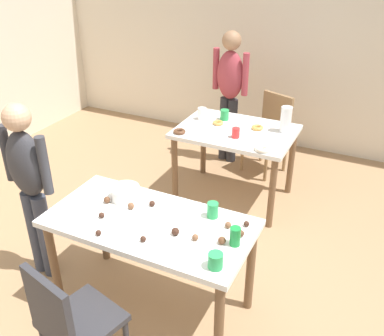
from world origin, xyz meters
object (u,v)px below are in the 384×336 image
Objects in this scene: soda_can at (235,236)px; pitcher_far at (286,119)px; dining_table_far at (235,140)px; chair_near_table at (70,320)px; dining_table_near at (150,233)px; person_girl_near at (29,180)px; person_adult_far at (230,87)px; mixing_bowl at (125,193)px; chair_far_table at (270,129)px.

soda_can is 1.80m from pitcher_far.
chair_near_table reaches higher than dining_table_far.
person_girl_near is at bearing -176.87° from dining_table_near.
person_adult_far is 1.00m from pitcher_far.
dining_table_near and dining_table_far have the same top height.
pitcher_far is at bearing 20.13° from dining_table_far.
person_girl_near reaches higher than dining_table_near.
mixing_bowl is (-0.29, 0.16, 0.14)m from dining_table_near.
chair_near_table is 0.95m from mixing_bowl.
dining_table_far is at bearing -159.87° from pitcher_far.
dining_table_far is 1.75m from soda_can.
soda_can is (0.70, 0.73, 0.31)m from chair_near_table.
soda_can reaches higher than chair_far_table.
person_adult_far reaches higher than chair_near_table.
chair_far_table reaches higher than dining_table_far.
pitcher_far is at bearing 95.75° from soda_can.
person_adult_far is (-0.28, 3.12, 0.41)m from chair_near_table.
pitcher_far is (0.80, -0.60, -0.03)m from person_adult_far.
chair_far_table is 0.76m from pitcher_far.
person_girl_near is (-0.96, -0.05, 0.19)m from dining_table_near.
chair_near_table is at bearing -101.55° from pitcher_far.
person_girl_near is at bearing -119.12° from dining_table_far.
dining_table_far is at bearing 60.88° from person_girl_near.
chair_far_table is 4.20× the size of mixing_bowl.
person_adult_far is at bearing 178.52° from chair_far_table.
pitcher_far reaches higher than dining_table_near.
soda_can is at bearing -67.75° from person_adult_far.
person_adult_far is (-0.39, 2.41, 0.25)m from dining_table_near.
chair_far_table reaches higher than dining_table_near.
person_girl_near is at bearing -126.56° from pitcher_far.
chair_near_table is 0.61× the size of person_girl_near.
soda_can is at bearing 2.36° from person_girl_near.
chair_near_table is at bearing -98.23° from dining_table_near.
chair_near_table is at bearing -77.99° from mixing_bowl.
person_adult_far reaches higher than pitcher_far.
soda_can is (1.56, 0.06, -0.03)m from person_girl_near.
chair_far_table is 7.13× the size of soda_can.
person_adult_far is at bearing 112.25° from soda_can.
dining_table_far is 1.27× the size of chair_far_table.
dining_table_near is 2.40m from chair_far_table.
person_girl_near is at bearing -162.23° from mixing_bowl.
soda_can is at bearing -78.64° from chair_far_table.
person_adult_far is at bearing 99.17° from dining_table_near.
dining_table_near is 0.98m from person_girl_near.
person_girl_near reaches higher than pitcher_far.
chair_near_table reaches higher than dining_table_near.
dining_table_far is at bearing -100.01° from chair_far_table.
dining_table_near is 5.56× the size of pitcher_far.
soda_can reaches higher than dining_table_far.
pitcher_far is at bearing 78.45° from chair_near_table.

